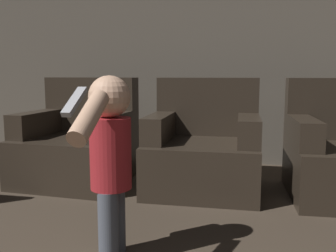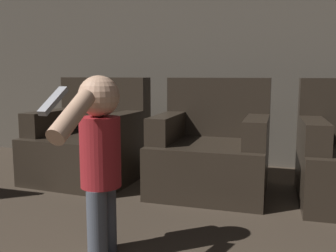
% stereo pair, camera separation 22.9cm
% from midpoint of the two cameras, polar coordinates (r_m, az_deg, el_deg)
% --- Properties ---
extents(wall_back, '(8.40, 0.05, 2.60)m').
position_cam_midpoint_polar(wall_back, '(3.83, 3.86, 13.93)').
color(wall_back, '#51493F').
rests_on(wall_back, ground_plane).
extents(armchair_left, '(0.89, 0.85, 0.87)m').
position_cam_midpoint_polar(armchair_left, '(3.28, -15.48, -2.84)').
color(armchair_left, black).
rests_on(armchair_left, ground_plane).
extents(armchair_middle, '(0.85, 0.82, 0.87)m').
position_cam_midpoint_polar(armchair_middle, '(2.95, 3.26, -3.73)').
color(armchair_middle, black).
rests_on(armchair_middle, ground_plane).
extents(person_toddler, '(0.20, 0.61, 0.89)m').
position_cam_midpoint_polar(person_toddler, '(1.80, -12.47, -4.16)').
color(person_toddler, '#474C56').
rests_on(person_toddler, ground_plane).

